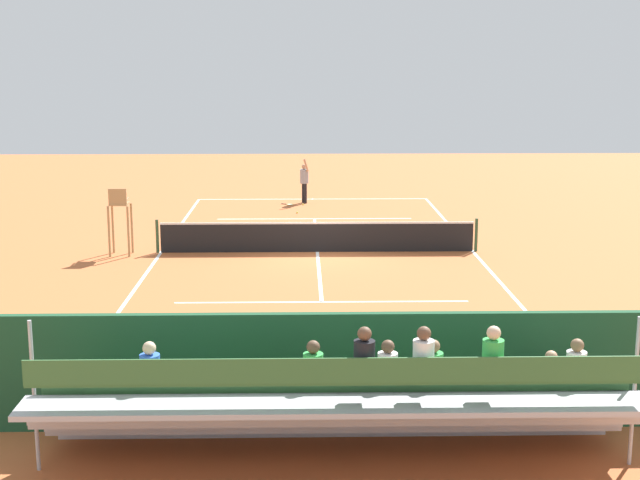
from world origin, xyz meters
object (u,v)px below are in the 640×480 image
at_px(courtside_bench, 504,379).
at_px(tennis_ball_near, 297,213).
at_px(tennis_player, 304,179).
at_px(tennis_ball_far, 303,204).
at_px(bleacher_stand, 346,403).
at_px(equipment_bag, 419,403).
at_px(tennis_racket, 289,204).
at_px(umpire_chair, 119,214).
at_px(tennis_net, 317,237).

bearing_deg(courtside_bench, tennis_ball_near, -79.75).
height_order(tennis_player, tennis_ball_near, tennis_player).
bearing_deg(tennis_ball_far, courtside_bench, 98.74).
height_order(bleacher_stand, tennis_player, bleacher_stand).
bearing_deg(equipment_bag, tennis_racket, -83.65).
bearing_deg(tennis_ball_far, tennis_player, -95.47).
xyz_separation_m(bleacher_stand, tennis_ball_near, (0.83, -22.69, -0.95)).
height_order(bleacher_stand, umpire_chair, bleacher_stand).
xyz_separation_m(tennis_racket, tennis_ball_far, (-0.58, 0.12, 0.02)).
height_order(courtside_bench, tennis_ball_far, courtside_bench).
bearing_deg(tennis_ball_near, courtside_bench, 100.25).
bearing_deg(equipment_bag, tennis_net, -83.47).
height_order(equipment_bag, tennis_racket, equipment_bag).
xyz_separation_m(tennis_player, tennis_ball_far, (0.06, 0.58, -0.98)).
bearing_deg(tennis_player, tennis_net, 92.15).
relative_size(tennis_net, tennis_racket, 17.88).
relative_size(courtside_bench, equipment_bag, 2.00).
bearing_deg(courtside_bench, tennis_ball_far, -81.26).
distance_m(bleacher_stand, tennis_player, 25.32).
height_order(tennis_net, courtside_bench, tennis_net).
relative_size(umpire_chair, tennis_racket, 3.71).
height_order(tennis_player, tennis_racket, tennis_player).
height_order(equipment_bag, tennis_player, tennis_player).
height_order(tennis_racket, tennis_ball_near, tennis_ball_near).
relative_size(tennis_ball_near, tennis_ball_far, 1.00).
relative_size(bleacher_stand, tennis_player, 4.70).
bearing_deg(equipment_bag, tennis_ball_near, -83.92).
relative_size(tennis_player, tennis_ball_near, 29.18).
relative_size(bleacher_stand, courtside_bench, 5.03).
bearing_deg(bleacher_stand, tennis_racket, -87.32).
xyz_separation_m(umpire_chair, tennis_racket, (-5.19, -9.81, -1.30)).
xyz_separation_m(tennis_net, tennis_ball_far, (0.43, -9.36, -0.47)).
xyz_separation_m(courtside_bench, tennis_player, (3.42, -23.20, 0.46)).
xyz_separation_m(umpire_chair, courtside_bench, (-9.25, 12.93, -0.76)).
bearing_deg(bleacher_stand, tennis_ball_near, -87.91).
relative_size(tennis_net, courtside_bench, 5.72).
distance_m(courtside_bench, tennis_racket, 23.11).
distance_m(umpire_chair, courtside_bench, 15.92).
distance_m(umpire_chair, tennis_racket, 11.17).
relative_size(equipment_bag, tennis_racket, 1.56).
bearing_deg(bleacher_stand, tennis_ball_far, -88.65).
xyz_separation_m(umpire_chair, tennis_player, (-5.83, -10.27, -0.30)).
height_order(umpire_chair, equipment_bag, umpire_chair).
bearing_deg(tennis_racket, tennis_ball_far, 168.56).
bearing_deg(tennis_net, tennis_player, -87.85).
xyz_separation_m(tennis_net, tennis_ball_near, (0.67, -7.31, -0.47)).
height_order(umpire_chair, tennis_player, umpire_chair).
distance_m(tennis_player, tennis_ball_near, 2.82).
height_order(umpire_chair, courtside_bench, umpire_chair).
relative_size(umpire_chair, tennis_ball_near, 32.42).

